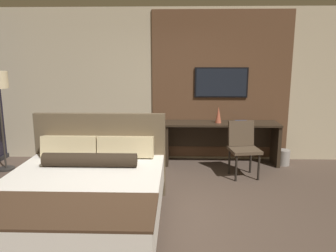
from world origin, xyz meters
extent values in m
plane|color=#4C3D33|center=(0.00, 0.00, 0.00)|extent=(16.00, 16.00, 0.00)
cube|color=#BCAD8E|center=(0.00, 2.60, 1.40)|extent=(7.20, 0.06, 2.80)
cube|color=brown|center=(1.15, 2.56, 1.40)|extent=(2.53, 0.03, 2.70)
cube|color=#33281E|center=(-0.71, -0.25, 0.11)|extent=(1.71, 2.01, 0.22)
cube|color=silver|center=(-0.71, -0.25, 0.41)|extent=(1.76, 2.07, 0.38)
cube|color=#422D1E|center=(-0.71, -0.92, 0.61)|extent=(1.78, 0.72, 0.02)
cube|color=brown|center=(-0.71, 0.82, 0.58)|extent=(1.80, 0.08, 1.17)
cube|color=#C6B284|center=(-1.09, 0.68, 0.74)|extent=(0.74, 0.23, 0.31)
cube|color=#C6B284|center=(-0.33, 0.68, 0.74)|extent=(0.74, 0.23, 0.31)
cylinder|color=#2D2319|center=(-0.71, 0.27, 0.68)|extent=(1.15, 0.17, 0.17)
cube|color=#2D2319|center=(1.15, 2.27, 0.75)|extent=(2.03, 0.52, 0.03)
cube|color=#2D2319|center=(0.16, 2.27, 0.37)|extent=(0.06, 0.47, 0.73)
cube|color=#2D2319|center=(2.14, 2.27, 0.37)|extent=(0.06, 0.47, 0.73)
cube|color=#2D2319|center=(1.15, 2.51, 0.44)|extent=(1.91, 0.02, 0.37)
cube|color=black|center=(1.15, 2.52, 1.47)|extent=(0.97, 0.04, 0.55)
cube|color=black|center=(1.15, 2.50, 1.47)|extent=(0.91, 0.01, 0.50)
cube|color=#4C3D2D|center=(1.43, 1.59, 0.45)|extent=(0.52, 0.50, 0.05)
cube|color=#4C3D2D|center=(1.41, 1.77, 0.69)|extent=(0.43, 0.17, 0.42)
cylinder|color=black|center=(1.28, 1.38, 0.21)|extent=(0.04, 0.04, 0.43)
cylinder|color=black|center=(1.64, 1.44, 0.21)|extent=(0.04, 0.04, 0.43)
cylinder|color=black|center=(1.23, 1.73, 0.21)|extent=(0.04, 0.04, 0.43)
cylinder|color=black|center=(1.59, 1.79, 0.21)|extent=(0.04, 0.04, 0.43)
cylinder|color=#282623|center=(-2.62, 1.82, 0.01)|extent=(0.28, 0.28, 0.03)
cylinder|color=#332D28|center=(-2.62, 1.82, 0.73)|extent=(0.03, 0.03, 1.45)
cone|color=#B2563D|center=(1.09, 2.25, 0.91)|extent=(0.11, 0.11, 0.29)
cube|color=navy|center=(1.52, 2.29, 0.78)|extent=(0.23, 0.17, 0.03)
cylinder|color=gray|center=(2.28, 2.23, 0.14)|extent=(0.22, 0.22, 0.28)
camera|label=1|loc=(0.36, -3.52, 1.90)|focal=35.00mm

